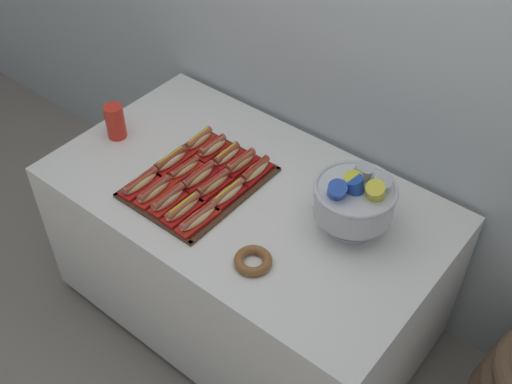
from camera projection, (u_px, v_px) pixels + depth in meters
The scene contains 22 objects.
ground_plane at pixel (248, 309), 2.92m from camera, with size 10.00×10.00×0.00m, color gray.
back_wall at pixel (333, 9), 2.33m from camera, with size 6.00×0.10×2.60m, color #B2BCC1.
buffet_table at pixel (247, 253), 2.65m from camera, with size 1.55×0.90×0.75m.
serving_tray at pixel (199, 183), 2.44m from camera, with size 0.41×0.53×0.01m.
hot_dog_0 at pixel (140, 183), 2.40m from camera, with size 0.07×0.18×0.06m.
hot_dog_1 at pixel (154, 191), 2.36m from camera, with size 0.06×0.17×0.06m.
hot_dog_2 at pixel (168, 199), 2.33m from camera, with size 0.06×0.17×0.06m.
hot_dog_3 at pixel (183, 209), 2.29m from camera, with size 0.06×0.18×0.06m.
hot_dog_4 at pixel (198, 218), 2.26m from camera, with size 0.07×0.18×0.06m.
hot_dog_5 at pixel (171, 161), 2.49m from camera, with size 0.07×0.18×0.06m.
hot_dog_6 at pixel (185, 169), 2.46m from camera, with size 0.07×0.16×0.05m.
hot_dog_7 at pixel (199, 177), 2.42m from camera, with size 0.06×0.18×0.06m.
hot_dog_8 at pixel (213, 185), 2.39m from camera, with size 0.06×0.18×0.06m.
hot_dog_9 at pixel (228, 194), 2.35m from camera, with size 0.06×0.17×0.05m.
hot_dog_10 at pixel (199, 140), 2.58m from camera, with size 0.06×0.16×0.06m.
hot_dog_11 at pixel (212, 148), 2.55m from camera, with size 0.07×0.16×0.06m.
hot_dog_12 at pixel (226, 156), 2.52m from camera, with size 0.07×0.16×0.06m.
hot_dog_13 at pixel (241, 163), 2.48m from camera, with size 0.07×0.17×0.06m.
hot_dog_14 at pixel (255, 171), 2.45m from camera, with size 0.06×0.17×0.06m.
punch_bowl at pixel (355, 198), 2.17m from camera, with size 0.29×0.29×0.26m.
cup_stack at pixel (115, 122), 2.61m from camera, with size 0.08×0.08×0.15m.
donut at pixel (253, 261), 2.14m from camera, with size 0.13×0.13×0.03m.
Camera 1 is at (1.13, -1.34, 2.40)m, focal length 43.98 mm.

